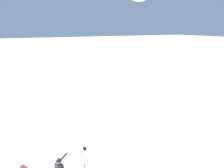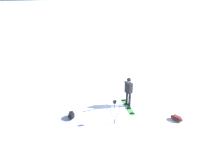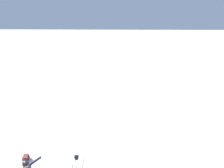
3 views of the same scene
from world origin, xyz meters
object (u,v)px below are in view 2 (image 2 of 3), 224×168
snowboard (128,106)px  camera_tripod (115,107)px  gear_bag_small (71,115)px  gear_bag_large (177,118)px  snowboarder (129,89)px

snowboard → camera_tripod: bearing=121.9°
camera_tripod → gear_bag_small: size_ratio=2.01×
snowboard → gear_bag_large: (-2.38, -1.33, 0.11)m
gear_bag_large → gear_bag_small: bearing=55.8°
snowboarder → gear_bag_small: size_ratio=2.69×
snowboarder → camera_tripod: 1.89m
snowboarder → snowboard: 1.05m
snowboarder → gear_bag_large: 2.92m
snowboarder → gear_bag_small: snowboarder is taller
snowboarder → gear_bag_small: bearing=80.4°
gear_bag_large → camera_tripod: bearing=62.7°
snowboard → snowboarder: bearing=-42.6°
snowboarder → gear_bag_small: (0.54, 3.21, -0.89)m
camera_tripod → snowboard: bearing=-58.1°
snowboarder → camera_tripod: snowboarder is taller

